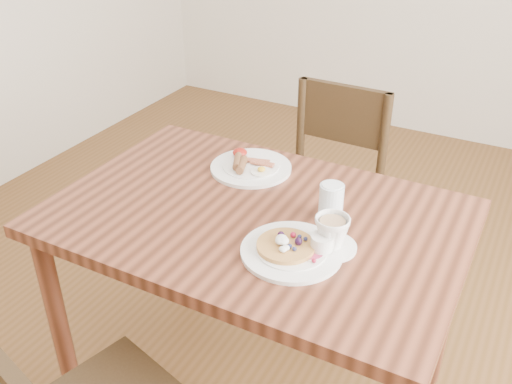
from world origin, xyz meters
TOP-DOWN VIEW (x-y plane):
  - dining_table at (0.00, 0.00)m, footprint 1.20×0.80m
  - chair_far at (-0.03, 0.67)m, footprint 0.43×0.43m
  - pancake_plate at (0.18, -0.13)m, footprint 0.27×0.27m
  - breakfast_plate at (-0.15, 0.23)m, footprint 0.27×0.27m
  - teacup_saucer at (0.26, -0.06)m, footprint 0.14×0.14m
  - water_glass at (0.20, 0.07)m, footprint 0.07×0.07m

SIDE VIEW (x-z plane):
  - chair_far at x=-0.03m, z-range 0.05..0.93m
  - dining_table at x=0.00m, z-range 0.28..1.03m
  - breakfast_plate at x=-0.15m, z-range 0.74..0.78m
  - pancake_plate at x=0.18m, z-range 0.74..0.79m
  - teacup_saucer at x=0.26m, z-range 0.75..0.84m
  - water_glass at x=0.20m, z-range 0.75..0.86m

